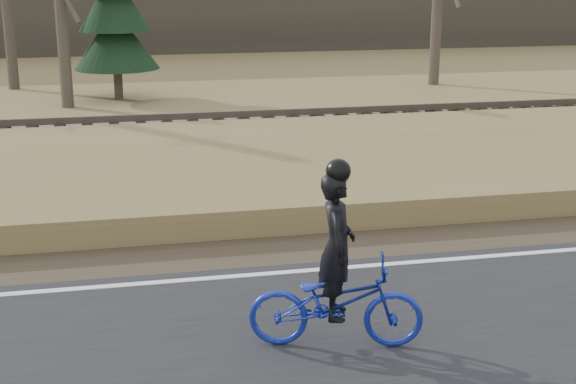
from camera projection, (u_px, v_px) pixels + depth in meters
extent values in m
plane|color=olive|center=(389.00, 274.00, 10.89)|extent=(120.00, 120.00, 0.00)
cube|color=black|center=(465.00, 357.00, 8.53)|extent=(120.00, 6.00, 0.06)
cube|color=silver|center=(384.00, 264.00, 11.06)|extent=(120.00, 0.12, 0.01)
cube|color=#473A2B|center=(363.00, 244.00, 12.01)|extent=(120.00, 1.60, 0.04)
cube|color=olive|center=(315.00, 180.00, 14.78)|extent=(120.00, 5.00, 0.44)
cube|color=slate|center=(275.00, 137.00, 18.35)|extent=(120.00, 3.00, 0.45)
cube|color=black|center=(275.00, 125.00, 18.27)|extent=(120.00, 2.40, 0.14)
cube|color=brown|center=(282.00, 125.00, 17.55)|extent=(120.00, 0.07, 0.15)
cube|color=brown|center=(269.00, 113.00, 18.91)|extent=(120.00, 0.07, 0.15)
imported|color=#152896|center=(336.00, 303.00, 8.61)|extent=(1.98, 1.08, 0.99)
imported|color=black|center=(337.00, 246.00, 8.43)|extent=(0.51, 0.65, 1.59)
sphere|color=black|center=(338.00, 171.00, 8.21)|extent=(0.26, 0.26, 0.26)
cylinder|color=#463E33|center=(118.00, 79.00, 24.76)|extent=(0.28, 0.28, 1.25)
cone|color=black|center=(116.00, 39.00, 24.42)|extent=(2.60, 2.60, 1.82)
cone|color=black|center=(113.00, 0.00, 24.11)|extent=(2.15, 2.15, 1.82)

